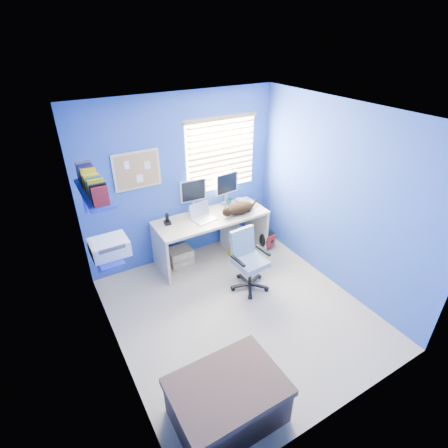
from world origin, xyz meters
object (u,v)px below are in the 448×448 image
tower_pc (233,237)px  office_chair (248,267)px  laptop (204,213)px  desk (212,237)px  cat (240,208)px

tower_pc → office_chair: bearing=-116.4°
laptop → tower_pc: size_ratio=0.73×
tower_pc → desk: bearing=177.5°
desk → office_chair: office_chair is taller
tower_pc → office_chair: size_ratio=0.52×
laptop → office_chair: (0.24, -0.83, -0.53)m
desk → cat: size_ratio=3.63×
laptop → office_chair: 1.01m
desk → cat: bearing=-16.0°
cat → office_chair: bearing=-121.2°
laptop → office_chair: bearing=-83.2°
laptop → tower_pc: (0.55, 0.07, -0.62)m
laptop → cat: bearing=-17.8°
desk → laptop: size_ratio=5.23×
cat → office_chair: 0.95m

